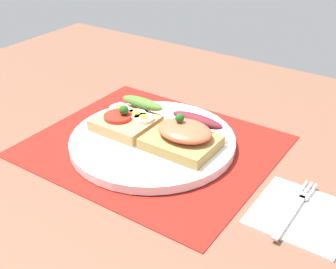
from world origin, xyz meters
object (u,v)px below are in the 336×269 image
(plate, at_px, (153,141))
(napkin, at_px, (301,213))
(sandwich_salmon, at_px, (184,135))
(sandwich_egg_tomato, at_px, (128,119))
(fork, at_px, (296,207))

(plate, distance_m, napkin, 0.26)
(plate, xyz_separation_m, sandwich_salmon, (0.06, 0.01, 0.03))
(plate, height_order, napkin, plate)
(sandwich_egg_tomato, xyz_separation_m, sandwich_salmon, (0.11, 0.00, 0.00))
(plate, bearing_deg, fork, -6.22)
(sandwich_egg_tomato, height_order, napkin, sandwich_egg_tomato)
(napkin, relative_size, fork, 0.87)
(sandwich_salmon, relative_size, napkin, 0.91)
(fork, bearing_deg, sandwich_egg_tomato, 173.69)
(napkin, height_order, fork, fork)
(plate, relative_size, napkin, 2.26)
(fork, bearing_deg, napkin, -19.73)
(sandwich_egg_tomato, height_order, sandwich_salmon, sandwich_salmon)
(sandwich_salmon, bearing_deg, plate, -171.75)
(sandwich_egg_tomato, xyz_separation_m, napkin, (0.31, -0.04, -0.03))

